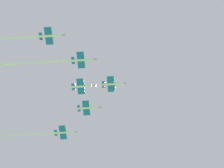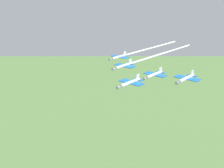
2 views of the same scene
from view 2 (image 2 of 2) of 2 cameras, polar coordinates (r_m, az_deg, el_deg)
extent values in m
cylinder|color=white|center=(102.49, 3.73, 0.29)|extent=(2.81, 10.60, 1.29)
cone|color=#9EA3AD|center=(97.69, 1.44, -0.61)|extent=(1.55, 2.49, 1.22)
cube|color=blue|center=(102.95, 3.92, 0.34)|extent=(9.81, 5.07, 0.21)
cube|color=blue|center=(106.03, 5.23, 0.89)|extent=(4.17, 2.20, 0.21)
cube|color=white|center=(105.64, 5.22, 1.42)|extent=(0.46, 1.88, 2.11)
cylinder|color=white|center=(106.93, 14.81, 1.11)|extent=(2.81, 10.60, 1.29)
cone|color=#9EA3AD|center=(101.41, 13.18, 0.29)|extent=(1.55, 2.49, 1.22)
cube|color=blue|center=(107.45, 14.95, 1.15)|extent=(9.81, 5.07, 0.21)
cube|color=blue|center=(110.94, 15.88, 1.65)|extent=(4.17, 2.20, 0.21)
cube|color=white|center=(110.56, 15.91, 2.16)|extent=(0.46, 1.88, 2.11)
cylinder|color=white|center=(121.97, 2.42, 3.70)|extent=(2.81, 10.60, 1.29)
cone|color=#9EA3AD|center=(117.16, 0.46, 3.09)|extent=(1.55, 2.49, 1.22)
cube|color=blue|center=(122.43, 2.59, 3.73)|extent=(9.81, 5.07, 0.21)
cube|color=blue|center=(125.50, 3.73, 4.11)|extent=(4.17, 2.20, 0.21)
cube|color=white|center=(125.17, 3.72, 4.57)|extent=(0.46, 1.88, 2.11)
cylinder|color=white|center=(148.87, 10.48, 6.15)|extent=(9.09, 55.74, 0.90)
cylinder|color=white|center=(115.40, 8.57, 1.89)|extent=(2.81, 10.60, 1.29)
cone|color=#9EA3AD|center=(110.22, 6.77, 1.17)|extent=(1.55, 2.49, 1.22)
cube|color=blue|center=(115.89, 8.73, 1.92)|extent=(9.81, 5.07, 0.21)
cube|color=blue|center=(119.18, 9.77, 2.37)|extent=(4.17, 2.20, 0.21)
cube|color=white|center=(118.82, 9.77, 2.84)|extent=(0.46, 1.88, 2.11)
cylinder|color=white|center=(142.17, 1.46, 5.51)|extent=(2.81, 10.60, 1.29)
cone|color=#9EA3AD|center=(137.39, -0.25, 5.05)|extent=(1.55, 2.49, 1.22)
cube|color=blue|center=(142.63, 1.61, 5.52)|extent=(9.81, 5.07, 0.21)
cube|color=blue|center=(145.68, 2.62, 5.82)|extent=(4.17, 2.20, 0.21)
cube|color=white|center=(145.38, 2.60, 6.21)|extent=(0.46, 1.88, 2.11)
cylinder|color=white|center=(166.78, 8.29, 7.29)|extent=(8.40, 51.04, 0.90)
camera|label=1|loc=(283.18, -18.49, -34.56)|focal=65.14mm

